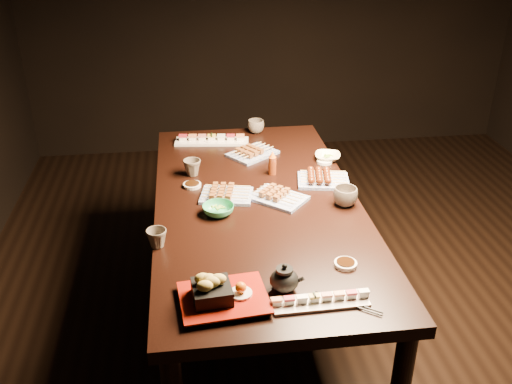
# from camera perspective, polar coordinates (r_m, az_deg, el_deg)

# --- Properties ---
(ground) EXTENTS (5.00, 5.00, 0.00)m
(ground) POSITION_cam_1_polar(r_m,az_deg,el_deg) (2.98, 9.47, -13.98)
(ground) COLOR black
(ground) RESTS_ON ground
(dining_table) EXTENTS (1.09, 1.89, 0.75)m
(dining_table) POSITION_cam_1_polar(r_m,az_deg,el_deg) (2.73, 0.14, -7.87)
(dining_table) COLOR black
(dining_table) RESTS_ON ground
(sushi_platter_near) EXTENTS (0.33, 0.10, 0.04)m
(sushi_platter_near) POSITION_cam_1_polar(r_m,az_deg,el_deg) (1.93, 6.46, -10.56)
(sushi_platter_near) COLOR white
(sushi_platter_near) RESTS_ON dining_table
(sushi_platter_far) EXTENTS (0.41, 0.16, 0.05)m
(sushi_platter_far) POSITION_cam_1_polar(r_m,az_deg,el_deg) (3.15, -4.45, 5.36)
(sushi_platter_far) COLOR white
(sushi_platter_far) RESTS_ON dining_table
(yakitori_plate_center) EXTENTS (0.26, 0.21, 0.06)m
(yakitori_plate_center) POSITION_cam_1_polar(r_m,az_deg,el_deg) (2.55, -2.97, 0.06)
(yakitori_plate_center) COLOR #828EB6
(yakitori_plate_center) RESTS_ON dining_table
(yakitori_plate_right) EXTENTS (0.29, 0.28, 0.06)m
(yakitori_plate_right) POSITION_cam_1_polar(r_m,az_deg,el_deg) (2.53, 2.28, -0.17)
(yakitori_plate_right) COLOR #828EB6
(yakitori_plate_right) RESTS_ON dining_table
(yakitori_plate_left) EXTENTS (0.29, 0.28, 0.06)m
(yakitori_plate_left) POSITION_cam_1_polar(r_m,az_deg,el_deg) (2.98, -0.36, 4.24)
(yakitori_plate_left) COLOR #828EB6
(yakitori_plate_left) RESTS_ON dining_table
(tsukune_plate) EXTENTS (0.27, 0.21, 0.06)m
(tsukune_plate) POSITION_cam_1_polar(r_m,az_deg,el_deg) (2.70, 6.77, 1.54)
(tsukune_plate) COLOR #828EB6
(tsukune_plate) RESTS_ON dining_table
(edamame_bowl_green) EXTENTS (0.16, 0.16, 0.04)m
(edamame_bowl_green) POSITION_cam_1_polar(r_m,az_deg,el_deg) (2.42, -3.79, -1.79)
(edamame_bowl_green) COLOR #339D62
(edamame_bowl_green) RESTS_ON dining_table
(edamame_bowl_cream) EXTENTS (0.16, 0.16, 0.03)m
(edamame_bowl_cream) POSITION_cam_1_polar(r_m,az_deg,el_deg) (2.95, 7.17, 3.52)
(edamame_bowl_cream) COLOR beige
(edamame_bowl_cream) RESTS_ON dining_table
(tempura_tray) EXTENTS (0.31, 0.26, 0.11)m
(tempura_tray) POSITION_cam_1_polar(r_m,az_deg,el_deg) (1.90, -3.27, -9.69)
(tempura_tray) COLOR black
(tempura_tray) RESTS_ON dining_table
(teacup_near_left) EXTENTS (0.10, 0.10, 0.07)m
(teacup_near_left) POSITION_cam_1_polar(r_m,az_deg,el_deg) (2.22, -9.90, -4.59)
(teacup_near_left) COLOR brown
(teacup_near_left) RESTS_ON dining_table
(teacup_mid_right) EXTENTS (0.12, 0.12, 0.08)m
(teacup_mid_right) POSITION_cam_1_polar(r_m,az_deg,el_deg) (2.51, 8.93, -0.45)
(teacup_mid_right) COLOR brown
(teacup_mid_right) RESTS_ON dining_table
(teacup_far_left) EXTENTS (0.12, 0.12, 0.08)m
(teacup_far_left) POSITION_cam_1_polar(r_m,az_deg,el_deg) (2.77, -6.40, 2.44)
(teacup_far_left) COLOR brown
(teacup_far_left) RESTS_ON dining_table
(teacup_far_right) EXTENTS (0.12, 0.12, 0.07)m
(teacup_far_right) POSITION_cam_1_polar(r_m,az_deg,el_deg) (3.27, -0.02, 6.58)
(teacup_far_right) COLOR brown
(teacup_far_right) RESTS_ON dining_table
(teapot) EXTENTS (0.15, 0.15, 0.10)m
(teapot) POSITION_cam_1_polar(r_m,az_deg,el_deg) (1.96, 2.85, -8.51)
(teapot) COLOR black
(teapot) RESTS_ON dining_table
(condiment_bottle) EXTENTS (0.05, 0.05, 0.12)m
(condiment_bottle) POSITION_cam_1_polar(r_m,az_deg,el_deg) (2.76, 1.65, 2.94)
(condiment_bottle) COLOR #69280E
(condiment_bottle) RESTS_ON dining_table
(sauce_dish_west) EXTENTS (0.09, 0.09, 0.01)m
(sauce_dish_west) POSITION_cam_1_polar(r_m,az_deg,el_deg) (2.67, -6.40, 0.69)
(sauce_dish_west) COLOR white
(sauce_dish_west) RESTS_ON dining_table
(sauce_dish_east) EXTENTS (0.09, 0.09, 0.01)m
(sauce_dish_east) POSITION_cam_1_polar(r_m,az_deg,el_deg) (2.92, 6.86, 3.06)
(sauce_dish_east) COLOR white
(sauce_dish_east) RESTS_ON dining_table
(sauce_dish_se) EXTENTS (0.10, 0.10, 0.01)m
(sauce_dish_se) POSITION_cam_1_polar(r_m,az_deg,el_deg) (2.13, 8.95, -7.12)
(sauce_dish_se) COLOR white
(sauce_dish_se) RESTS_ON dining_table
(sauce_dish_nw) EXTENTS (0.11, 0.11, 0.02)m
(sauce_dish_nw) POSITION_cam_1_polar(r_m,az_deg,el_deg) (3.16, -4.55, 5.16)
(sauce_dish_nw) COLOR white
(sauce_dish_nw) RESTS_ON dining_table
(chopsticks_near) EXTENTS (0.23, 0.12, 0.01)m
(chopsticks_near) POSITION_cam_1_polar(r_m,az_deg,el_deg) (1.89, -1.45, -11.84)
(chopsticks_near) COLOR black
(chopsticks_near) RESTS_ON dining_table
(chopsticks_se) EXTENTS (0.20, 0.16, 0.01)m
(chopsticks_se) POSITION_cam_1_polar(r_m,az_deg,el_deg) (1.95, 9.17, -10.95)
(chopsticks_se) COLOR black
(chopsticks_se) RESTS_ON dining_table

